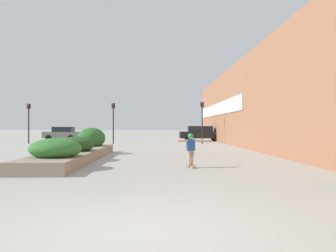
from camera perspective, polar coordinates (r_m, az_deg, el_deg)
ground_plane at (r=5.07m, az=-4.93°, el=-17.73°), size 300.00×300.00×0.00m
building_wall_right at (r=23.65m, az=13.81°, el=4.04°), size 0.67×44.51×6.51m
planter_box at (r=15.75m, az=-15.58°, el=-3.93°), size 1.97×10.33×1.48m
skateboard at (r=12.37m, az=3.96°, el=-6.93°), size 0.40×0.67×0.09m
skateboarder at (r=12.30m, az=3.96°, el=-3.49°), size 1.05×0.48×1.19m
car_leftmost at (r=37.70m, az=-17.90°, el=-1.25°), size 3.82×1.88×1.53m
car_center_left at (r=35.09m, az=17.87°, el=-1.42°), size 4.32×1.87×1.41m
car_center_right at (r=35.00m, az=5.80°, el=-1.27°), size 4.68×1.85×1.61m
traffic_light_left at (r=29.53m, az=-9.51°, el=1.68°), size 0.28×0.30×3.64m
traffic_light_right at (r=29.69m, az=5.97°, el=1.82°), size 0.28×0.30×3.77m
traffic_light_far_left at (r=32.26m, az=-23.11°, el=1.52°), size 0.28×0.30×3.62m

